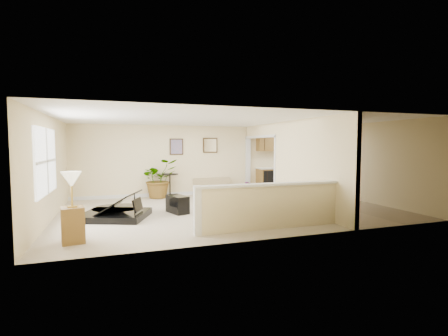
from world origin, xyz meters
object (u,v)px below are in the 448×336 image
object	(u,v)px
piano_bench	(177,204)
palm_plant	(159,179)
small_plant	(247,190)
loveseat	(213,187)
accent_table	(170,182)
lamp_stand	(72,213)
piano	(113,194)

from	to	relation	value
piano_bench	palm_plant	world-z (taller)	palm_plant
palm_plant	small_plant	world-z (taller)	palm_plant
piano_bench	loveseat	distance (m)	3.22
accent_table	lamp_stand	distance (m)	5.34
loveseat	palm_plant	xyz separation A→B (m)	(-1.93, -0.00, 0.36)
accent_table	lamp_stand	size ratio (longest dim) A/B	0.62
accent_table	palm_plant	bearing A→B (deg)	180.00
piano_bench	loveseat	bearing A→B (deg)	56.29
loveseat	lamp_stand	xyz separation A→B (m)	(-4.10, -4.69, 0.26)
piano_bench	palm_plant	size ratio (longest dim) A/B	0.47
piano	accent_table	size ratio (longest dim) A/B	2.58
piano	loveseat	world-z (taller)	piano
palm_plant	loveseat	bearing A→B (deg)	0.03
piano	piano_bench	bearing A→B (deg)	21.45
loveseat	lamp_stand	world-z (taller)	lamp_stand
palm_plant	small_plant	bearing A→B (deg)	-8.68
palm_plant	small_plant	size ratio (longest dim) A/B	3.05
loveseat	accent_table	size ratio (longest dim) A/B	1.77
piano	loveseat	xyz separation A→B (m)	(3.41, 2.68, -0.30)
accent_table	palm_plant	world-z (taller)	palm_plant
piano_bench	loveseat	xyz separation A→B (m)	(1.78, 2.67, 0.07)
piano	loveseat	distance (m)	4.34
loveseat	palm_plant	world-z (taller)	palm_plant
palm_plant	lamp_stand	distance (m)	5.17
piano_bench	palm_plant	bearing A→B (deg)	93.14
piano_bench	small_plant	world-z (taller)	small_plant
piano_bench	palm_plant	distance (m)	2.71
accent_table	palm_plant	xyz separation A→B (m)	(-0.38, 0.00, 0.13)
piano	palm_plant	size ratio (longest dim) A/B	1.43
piano_bench	accent_table	distance (m)	2.70
piano_bench	palm_plant	xyz separation A→B (m)	(-0.15, 2.67, 0.42)
piano	palm_plant	bearing A→B (deg)	82.41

